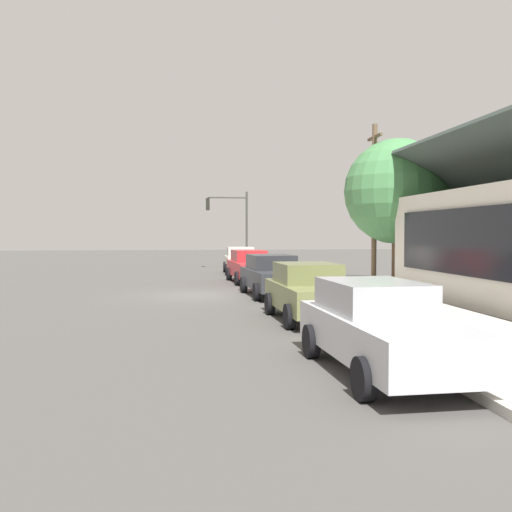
% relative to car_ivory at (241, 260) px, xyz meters
% --- Properties ---
extents(ground_plane, '(120.00, 120.00, 0.00)m').
position_rel_car_ivory_xyz_m(ground_plane, '(11.86, -2.77, -0.81)').
color(ground_plane, '#4C4947').
extents(sidewalk_curb, '(60.00, 4.20, 0.16)m').
position_rel_car_ivory_xyz_m(sidewalk_curb, '(11.86, 2.83, -0.73)').
color(sidewalk_curb, beige).
rests_on(sidewalk_curb, ground).
extents(car_ivory, '(4.38, 2.03, 1.59)m').
position_rel_car_ivory_xyz_m(car_ivory, '(0.00, 0.00, 0.00)').
color(car_ivory, silver).
rests_on(car_ivory, ground).
extents(car_cherry, '(4.91, 2.11, 1.59)m').
position_rel_car_ivory_xyz_m(car_cherry, '(6.20, -0.16, 0.00)').
color(car_cherry, red).
rests_on(car_cherry, ground).
extents(car_charcoal, '(4.76, 2.27, 1.59)m').
position_rel_car_ivory_xyz_m(car_charcoal, '(12.40, 0.00, 0.00)').
color(car_charcoal, '#2D3035').
rests_on(car_charcoal, ground).
extents(car_olive, '(4.40, 2.16, 1.59)m').
position_rel_car_ivory_xyz_m(car_olive, '(18.70, 0.07, 0.00)').
color(car_olive, olive).
rests_on(car_olive, ground).
extents(car_silver, '(4.85, 2.10, 1.59)m').
position_rel_car_ivory_xyz_m(car_silver, '(24.87, -0.06, 0.00)').
color(car_silver, silver).
rests_on(car_silver, ground).
extents(shade_tree, '(4.87, 4.87, 6.80)m').
position_rel_car_ivory_xyz_m(shade_tree, '(8.77, 6.39, 3.54)').
color(shade_tree, brown).
rests_on(shade_tree, ground).
extents(traffic_light_main, '(0.37, 2.79, 5.20)m').
position_rel_car_ivory_xyz_m(traffic_light_main, '(-4.09, -0.23, 2.68)').
color(traffic_light_main, '#383833').
rests_on(traffic_light_main, ground).
extents(utility_pole_wooden, '(1.80, 0.24, 7.50)m').
position_rel_car_ivory_xyz_m(utility_pole_wooden, '(8.39, 5.43, 3.12)').
color(utility_pole_wooden, brown).
rests_on(utility_pole_wooden, ground).
extents(fire_hydrant_red, '(0.22, 0.22, 0.71)m').
position_rel_car_ivory_xyz_m(fire_hydrant_red, '(17.81, 1.43, -0.32)').
color(fire_hydrant_red, red).
rests_on(fire_hydrant_red, sidewalk_curb).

